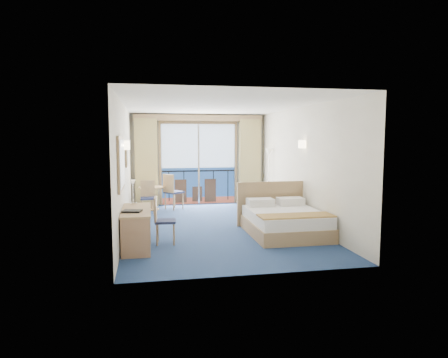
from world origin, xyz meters
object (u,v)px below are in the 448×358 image
table_chair_b (148,195)px  floor_lamp (269,163)px  nightstand (285,209)px  bed (284,221)px  desk (136,231)px  armchair (268,200)px  desk_chair (161,217)px  table_chair_a (172,189)px  round_table (152,192)px

table_chair_b → floor_lamp: bearing=4.9°
nightstand → table_chair_b: size_ratio=0.57×
bed → desk: size_ratio=1.27×
armchair → desk_chair: 3.82m
desk → floor_lamp: bearing=47.6°
table_chair_a → table_chair_b: bearing=90.1°
floor_lamp → desk: 5.43m
bed → floor_lamp: (0.63, 3.12, 1.00)m
nightstand → armchair: (-0.21, 0.81, 0.10)m
bed → armchair: 2.26m
table_chair_b → bed: bearing=-45.7°
armchair → table_chair_b: table_chair_b is taller
floor_lamp → round_table: size_ratio=2.38×
bed → table_chair_a: bearing=122.3°
nightstand → round_table: round_table is taller
armchair → table_chair_b: size_ratio=0.88×
bed → table_chair_a: bed is taller
nightstand → armchair: bearing=104.3°
desk → table_chair_a: (0.87, 4.18, 0.17)m
armchair → round_table: size_ratio=1.09×
nightstand → desk: 4.19m
desk_chair → round_table: bearing=6.4°
bed → round_table: bed is taller
nightstand → desk: desk is taller
round_table → bed: bearing=-51.7°
bed → desk_chair: size_ratio=2.12×
bed → armchair: size_ratio=2.45×
table_chair_a → table_chair_b: 0.85m
round_table → table_chair_a: table_chair_a is taller
nightstand → floor_lamp: floor_lamp is taller
bed → desk: (-2.98, -0.83, 0.11)m
armchair → bed: bearing=72.1°
armchair → desk: size_ratio=0.52×
table_chair_b → desk: bearing=-93.5°
bed → floor_lamp: size_ratio=1.12×
desk_chair → nightstand: bearing=-56.4°
desk → table_chair_b: 3.66m
nightstand → desk: (-3.52, -2.26, 0.14)m
floor_lamp → desk_chair: size_ratio=1.89×
desk_chair → table_chair_b: size_ratio=1.02×
armchair → table_chair_b: (-3.11, 0.58, 0.14)m
armchair → table_chair_b: bearing=-20.1°
round_table → floor_lamp: bearing=-4.3°
nightstand → floor_lamp: (0.09, 1.70, 1.03)m
floor_lamp → nightstand: bearing=-93.1°
table_chair_a → table_chair_b: size_ratio=1.13×
bed → desk_chair: (-2.53, -0.29, 0.22)m
desk_chair → table_chair_a: bearing=-2.2°
armchair → table_chair_a: table_chair_a is taller
bed → floor_lamp: 3.34m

